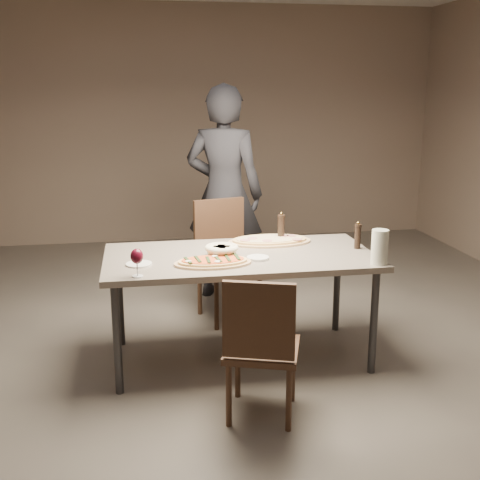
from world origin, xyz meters
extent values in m
plane|color=#58524C|center=(0.00, 0.00, 0.00)|extent=(7.00, 7.00, 0.00)
plane|color=gray|center=(0.00, 3.50, 1.40)|extent=(6.00, 0.00, 6.00)
cube|color=slate|center=(0.00, 0.00, 0.73)|extent=(1.80, 0.90, 0.04)
cylinder|color=#333335|center=(-0.82, -0.37, 0.35)|extent=(0.05, 0.05, 0.71)
cylinder|color=#333335|center=(0.82, -0.37, 0.35)|extent=(0.05, 0.05, 0.71)
cylinder|color=#333335|center=(-0.82, 0.37, 0.35)|extent=(0.05, 0.05, 0.71)
cylinder|color=#333335|center=(0.82, 0.37, 0.35)|extent=(0.05, 0.05, 0.71)
ellipsoid|color=white|center=(-0.19, -0.27, 0.79)|extent=(0.04, 0.04, 0.01)
ellipsoid|color=white|center=(-0.19, -0.14, 0.79)|extent=(0.04, 0.04, 0.01)
ellipsoid|color=white|center=(-0.37, -0.23, 0.79)|extent=(0.04, 0.04, 0.01)
cube|color=#203617|center=(-0.37, -0.21, 0.79)|extent=(0.04, 0.14, 0.01)
cube|color=#203617|center=(-0.30, -0.19, 0.79)|extent=(0.04, 0.14, 0.01)
cube|color=#203617|center=(-0.24, -0.22, 0.79)|extent=(0.02, 0.14, 0.01)
cube|color=#203617|center=(-0.18, -0.21, 0.79)|extent=(0.04, 0.14, 0.01)
cube|color=#203617|center=(-0.11, -0.20, 0.79)|extent=(0.02, 0.14, 0.01)
cube|color=#203617|center=(-0.05, -0.18, 0.79)|extent=(0.02, 0.14, 0.01)
cylinder|color=tan|center=(0.45, 0.21, 0.79)|extent=(0.07, 0.07, 0.00)
cylinder|color=tan|center=(0.14, 0.29, 0.79)|extent=(0.07, 0.07, 0.00)
cylinder|color=tan|center=(0.44, 0.32, 0.79)|extent=(0.07, 0.07, 0.00)
cylinder|color=tan|center=(0.38, 0.33, 0.79)|extent=(0.07, 0.07, 0.00)
cylinder|color=tan|center=(0.23, 0.20, 0.79)|extent=(0.07, 0.07, 0.00)
cylinder|color=tan|center=(0.08, 0.24, 0.79)|extent=(0.07, 0.07, 0.00)
cylinder|color=beige|center=(-0.13, -0.04, 0.79)|extent=(0.19, 0.19, 0.07)
torus|color=beige|center=(-0.13, -0.04, 0.81)|extent=(0.22, 0.22, 0.03)
cube|color=#A37342|center=(-0.10, -0.04, 0.80)|extent=(0.07, 0.06, 0.04)
cube|color=#A37342|center=(-0.13, -0.01, 0.80)|extent=(0.06, 0.07, 0.04)
cube|color=#A37342|center=(-0.16, -0.04, 0.80)|extent=(0.07, 0.06, 0.04)
cube|color=#A37342|center=(-0.13, -0.07, 0.80)|extent=(0.06, 0.07, 0.04)
cylinder|color=white|center=(0.10, -0.13, 0.76)|extent=(0.14, 0.14, 0.02)
cylinder|color=olive|center=(0.10, -0.13, 0.76)|extent=(0.10, 0.10, 0.00)
cylinder|color=black|center=(0.36, 0.33, 0.84)|extent=(0.05, 0.05, 0.17)
cylinder|color=black|center=(0.36, 0.33, 0.93)|extent=(0.05, 0.05, 0.02)
sphere|color=gold|center=(0.36, 0.33, 0.95)|extent=(0.02, 0.02, 0.02)
cylinder|color=black|center=(0.83, 0.01, 0.83)|extent=(0.04, 0.04, 0.15)
cylinder|color=black|center=(0.83, 0.01, 0.91)|extent=(0.05, 0.05, 0.02)
sphere|color=gold|center=(0.83, 0.01, 0.93)|extent=(0.02, 0.02, 0.02)
cylinder|color=silver|center=(0.83, -0.37, 0.86)|extent=(0.11, 0.11, 0.22)
cylinder|color=silver|center=(-0.68, -0.38, 0.75)|extent=(0.06, 0.06, 0.01)
cylinder|color=silver|center=(-0.68, -0.38, 0.80)|extent=(0.01, 0.01, 0.08)
ellipsoid|color=#4E0B1B|center=(-0.68, -0.38, 0.88)|extent=(0.08, 0.08, 0.09)
cylinder|color=white|center=(-0.67, -0.13, 0.76)|extent=(0.16, 0.16, 0.01)
cube|color=#3B2518|center=(0.00, -0.75, 0.40)|extent=(0.51, 0.51, 0.04)
cylinder|color=#3B2518|center=(-0.21, -0.86, 0.19)|extent=(0.03, 0.03, 0.38)
cylinder|color=#3B2518|center=(0.10, -0.96, 0.19)|extent=(0.03, 0.03, 0.38)
cylinder|color=#3B2518|center=(-0.11, -0.54, 0.19)|extent=(0.03, 0.03, 0.38)
cylinder|color=#3B2518|center=(0.21, -0.64, 0.19)|extent=(0.03, 0.03, 0.38)
cube|color=#3B2518|center=(-0.06, -0.92, 0.65)|extent=(0.38, 0.16, 0.42)
cube|color=#3B2518|center=(0.04, 0.75, 0.44)|extent=(0.55, 0.55, 0.04)
cylinder|color=#3B2518|center=(0.17, 0.98, 0.21)|extent=(0.04, 0.04, 0.42)
cylinder|color=#3B2518|center=(-0.19, 0.88, 0.21)|extent=(0.04, 0.04, 0.42)
cylinder|color=#3B2518|center=(0.27, 0.62, 0.21)|extent=(0.04, 0.04, 0.42)
cylinder|color=#3B2518|center=(-0.09, 0.53, 0.21)|extent=(0.04, 0.04, 0.42)
cube|color=#3B2518|center=(-0.01, 0.95, 0.72)|extent=(0.43, 0.15, 0.47)
imported|color=black|center=(0.09, 1.31, 0.94)|extent=(0.81, 0.69, 1.88)
camera|label=1|loc=(-0.66, -3.83, 1.83)|focal=45.00mm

